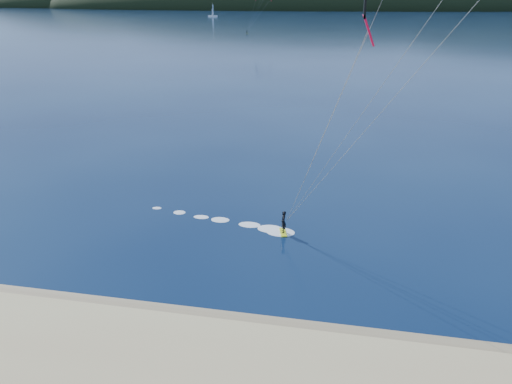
% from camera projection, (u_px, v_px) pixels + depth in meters
% --- Properties ---
extents(wet_sand, '(220.00, 2.50, 0.10)m').
position_uv_depth(wet_sand, '(208.00, 326.00, 22.93)').
color(wet_sand, '#8B7450').
rests_on(wet_sand, ground).
extents(headland, '(1200.00, 310.00, 140.00)m').
position_uv_depth(headland, '(347.00, 9.00, 695.20)').
color(headland, black).
rests_on(headland, ground).
extents(kitesurfer_near, '(21.62, 8.81, 18.16)m').
position_uv_depth(kitesurfer_near, '(426.00, 17.00, 20.43)').
color(kitesurfer_near, yellow).
rests_on(kitesurfer_near, ground).
extents(kitesurfer_far, '(12.05, 5.47, 16.34)m').
position_uv_depth(kitesurfer_far, '(263.00, 0.00, 199.97)').
color(kitesurfer_far, yellow).
rests_on(kitesurfer_far, ground).
extents(sailboat, '(7.69, 5.07, 11.20)m').
position_uv_depth(sailboat, '(213.00, 16.00, 396.45)').
color(sailboat, white).
rests_on(sailboat, ground).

